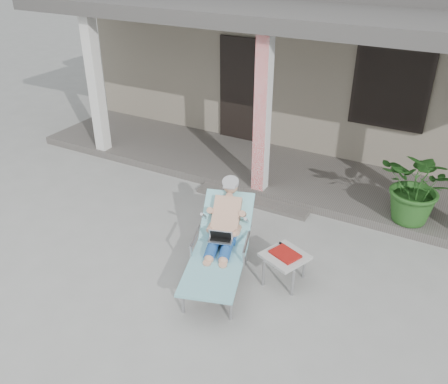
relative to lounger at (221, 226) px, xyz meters
The scene contains 8 objects.
ground 0.85m from the lounger, behind, with size 60.00×60.00×0.00m, color #9E9E99.
house 6.59m from the lounger, 93.87° to the left, with size 10.40×5.40×3.30m.
porch_deck 3.11m from the lounger, 98.32° to the left, with size 10.00×2.00×0.15m, color #605B56.
porch_overhang 3.63m from the lounger, 98.48° to the left, with size 10.00×2.30×2.85m.
porch_step 2.03m from the lounger, 103.32° to the left, with size 2.00×0.30×0.07m, color #605B56.
lounger is the anchor object (origin of this frame).
side_table 0.91m from the lounger, 14.12° to the left, with size 0.66×0.66×0.45m.
potted_palm 3.09m from the lounger, 48.04° to the left, with size 1.08×0.94×1.20m, color #26591E.
Camera 1 is at (2.93, -4.48, 4.06)m, focal length 38.00 mm.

